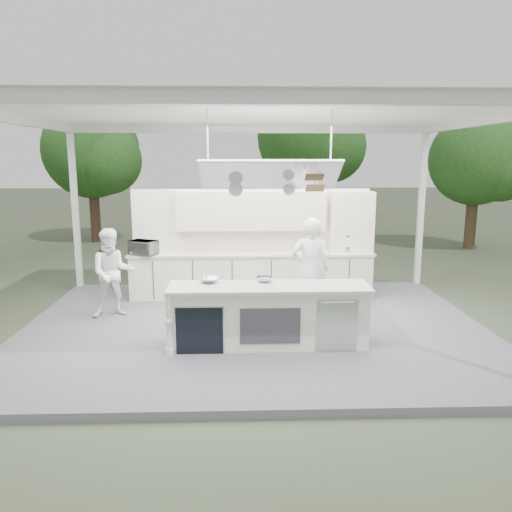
{
  "coord_description": "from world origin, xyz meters",
  "views": [
    {
      "loc": [
        -0.25,
        -8.32,
        2.98
      ],
      "look_at": [
        0.05,
        0.4,
        1.28
      ],
      "focal_mm": 35.0,
      "sensor_mm": 36.0,
      "label": 1
    }
  ],
  "objects_px": {
    "back_counter": "(251,274)",
    "head_chef": "(310,270)",
    "sous_chef": "(113,273)",
    "demo_island": "(267,315)"
  },
  "relations": [
    {
      "from": "back_counter",
      "to": "demo_island",
      "type": "bearing_deg",
      "value": -86.37
    },
    {
      "from": "back_counter",
      "to": "head_chef",
      "type": "xyz_separation_m",
      "value": [
        1.01,
        -1.62,
        0.45
      ]
    },
    {
      "from": "demo_island",
      "to": "sous_chef",
      "type": "xyz_separation_m",
      "value": [
        -2.75,
        1.56,
        0.34
      ]
    },
    {
      "from": "head_chef",
      "to": "sous_chef",
      "type": "height_order",
      "value": "head_chef"
    },
    {
      "from": "sous_chef",
      "to": "back_counter",
      "type": "bearing_deg",
      "value": 8.79
    },
    {
      "from": "demo_island",
      "to": "back_counter",
      "type": "height_order",
      "value": "same"
    },
    {
      "from": "back_counter",
      "to": "sous_chef",
      "type": "height_order",
      "value": "sous_chef"
    },
    {
      "from": "demo_island",
      "to": "head_chef",
      "type": "height_order",
      "value": "head_chef"
    },
    {
      "from": "demo_island",
      "to": "sous_chef",
      "type": "bearing_deg",
      "value": 150.47
    },
    {
      "from": "head_chef",
      "to": "sous_chef",
      "type": "xyz_separation_m",
      "value": [
        -3.58,
        0.36,
        -0.12
      ]
    }
  ]
}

